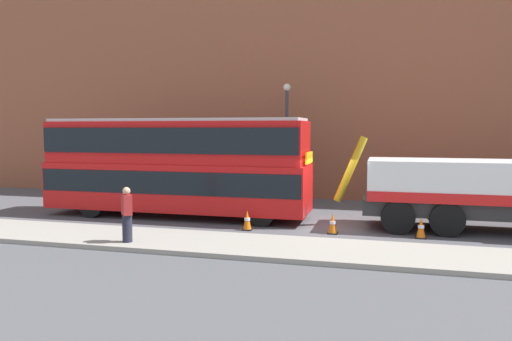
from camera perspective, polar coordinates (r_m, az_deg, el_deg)
ground_plane at (r=18.56m, az=9.29°, el=-6.43°), size 120.00×120.00×0.00m
near_kerb at (r=14.47m, az=7.65°, el=-9.37°), size 60.00×2.80×0.15m
building_facade at (r=25.88m, az=11.19°, el=14.72°), size 60.00×1.50×16.00m
recovery_tow_truck at (r=18.90m, az=27.95°, el=-1.34°), size 10.14×2.67×3.67m
double_decker_bus at (r=20.14m, az=-9.44°, el=0.87°), size 11.06×2.58×4.06m
pedestrian_onlooker at (r=15.43m, az=-15.02°, el=-5.14°), size 0.46×0.47×1.71m
traffic_cone_near_bus at (r=17.45m, az=-1.05°, el=-5.95°), size 0.36×0.36×0.72m
traffic_cone_midway at (r=17.05m, az=9.05°, el=-6.27°), size 0.36×0.36×0.72m
traffic_cone_near_truck at (r=17.07m, az=18.94°, el=-6.47°), size 0.36×0.36×0.72m
street_lamp at (r=23.70m, az=3.65°, el=4.54°), size 0.36×0.36×5.83m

